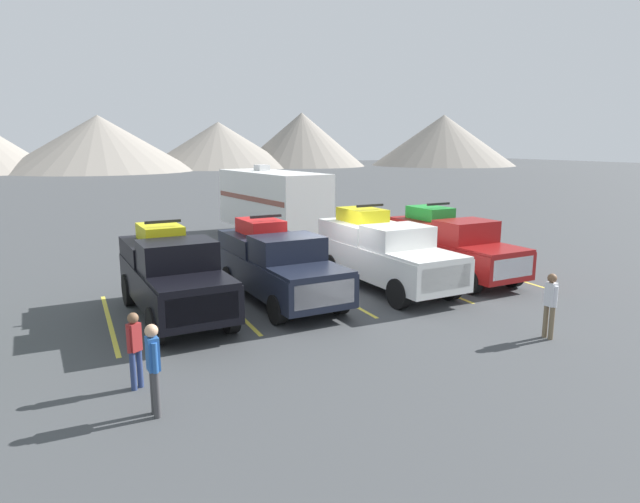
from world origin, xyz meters
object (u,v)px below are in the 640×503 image
Objects in this scene: pickup_truck_a at (172,273)px; person_a at (550,301)px; person_c at (153,364)px; pickup_truck_c at (383,251)px; pickup_truck_b at (277,263)px; pickup_truck_d at (451,245)px; camper_trailer_a at (272,200)px; person_b at (135,345)px.

person_a is at bearing -35.34° from pickup_truck_a.
pickup_truck_c is at bearing 35.49° from person_c.
person_a is at bearing -51.10° from pickup_truck_b.
pickup_truck_d is 0.62× the size of camper_trailer_a.
pickup_truck_c is at bearing 28.69° from person_b.
camper_trailer_a is at bearing 63.59° from person_c.
person_c is at bearing -151.47° from pickup_truck_d.
pickup_truck_a is 0.64× the size of camper_trailer_a.
pickup_truck_d is at bearing 73.84° from person_a.
pickup_truck_a is 3.40× the size of person_a.
person_c reaches higher than person_a.
person_a is (1.13, -16.62, -0.98)m from camper_trailer_a.
person_c is at bearing -103.23° from pickup_truck_a.
camper_trailer_a is (3.72, 10.62, 0.78)m from pickup_truck_b.
person_a is (8.03, -5.70, -0.27)m from pickup_truck_a.
pickup_truck_a reaches higher than person_c.
pickup_truck_c is 0.67× the size of camper_trailer_a.
pickup_truck_c is at bearing -90.18° from camper_trailer_a.
pickup_truck_b is (3.19, 0.31, -0.07)m from pickup_truck_a.
camper_trailer_a is at bearing 70.71° from pickup_truck_b.
pickup_truck_d is at bearing 22.94° from person_b.
person_a is 9.62m from person_b.
camper_trailer_a reaches higher than pickup_truck_b.
person_c is at bearing -127.17° from pickup_truck_b.
pickup_truck_c is 6.02m from person_a.
person_a is (1.16, -5.90, -0.29)m from pickup_truck_c.
pickup_truck_d is 3.50× the size of person_b.
pickup_truck_c is at bearing 1.66° from pickup_truck_a.
pickup_truck_b reaches higher than person_b.
pickup_truck_a is 0.95× the size of pickup_truck_c.
person_a is 1.06× the size of person_b.
pickup_truck_c is (3.68, -0.11, 0.08)m from pickup_truck_b.
pickup_truck_d is (2.93, 0.20, -0.05)m from pickup_truck_c.
person_c reaches higher than person_b.
pickup_truck_d is 3.22× the size of person_c.
camper_trailer_a reaches higher than pickup_truck_a.
pickup_truck_d is at bearing 3.96° from pickup_truck_c.
pickup_truck_b is 6.61m from pickup_truck_d.
person_c is (-8.23, -16.58, -0.95)m from camper_trailer_a.
pickup_truck_c is 1.08× the size of pickup_truck_d.
pickup_truck_b is 11.28m from camper_trailer_a.
person_c is at bearing 179.70° from person_a.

